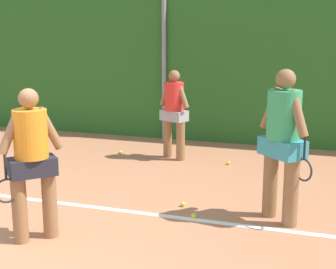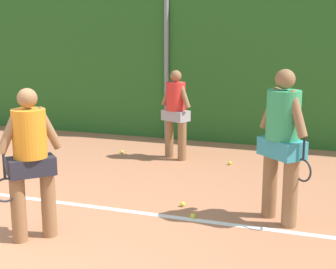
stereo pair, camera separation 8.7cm
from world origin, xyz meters
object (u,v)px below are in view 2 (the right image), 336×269
Objects in this scene: tennis_ball_0 at (285,152)px; tennis_ball_1 at (19,152)px; player_foreground_near at (30,157)px; tennis_ball_4 at (122,152)px; player_midcourt at (282,138)px; tennis_ball_9 at (26,149)px; tennis_ball_6 at (230,163)px; tennis_ball_5 at (183,204)px; tennis_ball_7 at (193,216)px; player_backcourt_far at (176,110)px.

tennis_ball_0 is 5.22m from tennis_ball_1.
player_foreground_near is at bearing -51.75° from tennis_ball_1.
tennis_ball_4 is (-3.03, -1.03, 0.00)m from tennis_ball_0.
player_midcourt is 29.06× the size of tennis_ball_9.
tennis_ball_1 is (-4.95, -1.69, 0.00)m from tennis_ball_0.
tennis_ball_6 is 4.11m from tennis_ball_9.
tennis_ball_5 is at bearing -50.23° from tennis_ball_4.
tennis_ball_5 and tennis_ball_7 have the same top height.
tennis_ball_9 is (-3.93, 1.99, 0.00)m from tennis_ball_5.
tennis_ball_4 is at bearing -125.80° from player_foreground_near.
player_backcourt_far is at bearing 110.53° from tennis_ball_5.
tennis_ball_1 is 0.22m from tennis_ball_9.
player_foreground_near reaches higher than tennis_ball_1.
tennis_ball_0 is at bearing 78.75° from tennis_ball_7.
player_foreground_near reaches higher than tennis_ball_4.
tennis_ball_1 is 1.00× the size of tennis_ball_4.
tennis_ball_9 is at bearing 90.71° from tennis_ball_1.
tennis_ball_0 is at bearing 52.36° from player_backcourt_far.
tennis_ball_5 is at bearing -24.26° from tennis_ball_1.
player_midcourt is at bearing -21.70° from tennis_ball_9.
player_foreground_near reaches higher than tennis_ball_9.
tennis_ball_6 is (-1.14, 2.40, -1.04)m from player_midcourt.
tennis_ball_9 is at bearing -99.42° from player_foreground_near.
player_backcourt_far is at bearing 8.02° from tennis_ball_9.
tennis_ball_6 is 1.00× the size of tennis_ball_9.
player_backcourt_far is 25.18× the size of tennis_ball_0.
player_backcourt_far is 25.18× the size of tennis_ball_9.
tennis_ball_0 is 1.00× the size of tennis_ball_4.
tennis_ball_4 is (-1.11, 0.01, -0.90)m from player_backcourt_far.
tennis_ball_7 is (0.09, -2.67, 0.00)m from tennis_ball_6.
tennis_ball_6 is (-0.85, -1.15, 0.00)m from tennis_ball_0.
tennis_ball_0 and tennis_ball_6 have the same top height.
player_backcourt_far is (-2.21, 2.51, -0.14)m from player_midcourt.
tennis_ball_5 is at bearing -93.98° from tennis_ball_6.
player_foreground_near is 26.53× the size of tennis_ball_0.
tennis_ball_4 is 1.00× the size of tennis_ball_5.
tennis_ball_0 is 1.00× the size of tennis_ball_7.
player_backcourt_far is at bearing -0.42° from tennis_ball_4.
player_backcourt_far is 2.36m from tennis_ball_0.
player_midcourt reaches higher than tennis_ball_6.
tennis_ball_9 is at bearing 150.66° from tennis_ball_7.
tennis_ball_6 is at bearing 4.47° from tennis_ball_9.
tennis_ball_9 is at bearing -163.46° from tennis_ball_0.
tennis_ball_4 and tennis_ball_9 have the same top height.
player_backcourt_far is at bearing 174.27° from tennis_ball_6.
tennis_ball_1 and tennis_ball_9 have the same top height.
player_backcourt_far is at bearing -141.66° from player_foreground_near.
player_foreground_near is at bearing -53.45° from tennis_ball_9.
tennis_ball_1 is 2.02m from tennis_ball_4.
tennis_ball_5 is (-1.30, 0.10, -1.04)m from player_midcourt.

